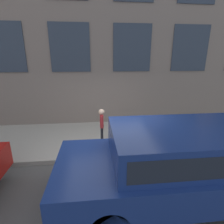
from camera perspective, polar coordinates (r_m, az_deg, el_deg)
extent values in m
plane|color=#514F4C|center=(5.30, -1.23, -15.86)|extent=(80.00, 80.00, 0.00)
cube|color=#A8A093|center=(6.56, -2.31, -8.29)|extent=(2.96, 60.00, 0.14)
cube|color=#2D3847|center=(8.41, 24.20, 18.41)|extent=(0.03, 1.54, 1.83)
cube|color=#2D3847|center=(7.54, 6.62, 20.02)|extent=(0.03, 1.54, 1.83)
cube|color=#2D3847|center=(7.43, -13.56, 19.72)|extent=(0.03, 1.54, 1.83)
cube|color=#2D3847|center=(8.10, -31.99, 17.46)|extent=(0.03, 1.54, 1.83)
cylinder|color=red|center=(5.81, 3.36, -10.87)|extent=(0.29, 0.29, 0.04)
cylinder|color=red|center=(5.67, 3.42, -8.20)|extent=(0.22, 0.22, 0.64)
sphere|color=maroon|center=(5.54, 3.47, -5.22)|extent=(0.23, 0.23, 0.23)
cylinder|color=black|center=(5.52, 3.49, -4.56)|extent=(0.08, 0.08, 0.09)
cylinder|color=red|center=(5.67, 5.03, -7.41)|extent=(0.09, 0.10, 0.09)
cylinder|color=red|center=(5.62, 1.81, -7.57)|extent=(0.09, 0.10, 0.09)
cylinder|color=#232328|center=(5.82, -3.26, -7.85)|extent=(0.08, 0.08, 0.57)
cylinder|color=#232328|center=(5.93, -3.32, -7.37)|extent=(0.08, 0.08, 0.57)
cube|color=red|center=(5.68, -3.38, -3.01)|extent=(0.16, 0.11, 0.43)
cylinder|color=red|center=(5.58, -3.33, -3.30)|extent=(0.07, 0.07, 0.41)
cylinder|color=red|center=(5.78, -3.43, -2.53)|extent=(0.07, 0.07, 0.41)
sphere|color=beige|center=(5.58, -3.44, -0.01)|extent=(0.19, 0.19, 0.19)
cylinder|color=black|center=(4.64, -2.79, -16.36)|extent=(0.24, 0.66, 0.66)
cylinder|color=black|center=(5.73, 31.93, -12.17)|extent=(0.24, 0.66, 0.66)
cube|color=navy|center=(4.15, 21.63, -16.99)|extent=(1.96, 5.16, 0.63)
cube|color=navy|center=(3.90, 24.35, -8.98)|extent=(1.73, 3.20, 0.62)
cube|color=#1E232D|center=(3.90, 24.35, -8.98)|extent=(1.74, 2.94, 0.40)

